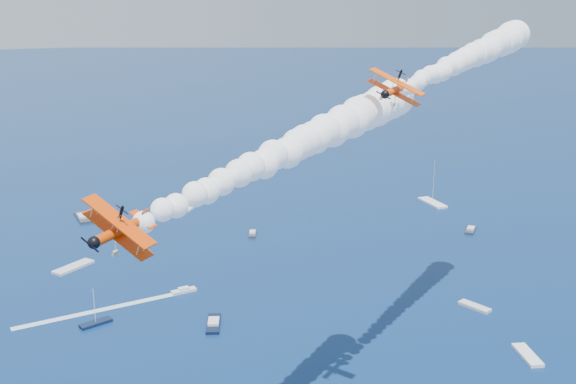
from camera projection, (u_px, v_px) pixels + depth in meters
name	position (u px, v px, depth m)	size (l,w,h in m)	color
biplane_lead	(395.00, 90.00, 102.52)	(8.00, 8.98, 5.41)	#FF4D05
biplane_trail	(120.00, 230.00, 65.43)	(7.48, 8.39, 5.05)	#E13C04
smoke_trail_lead	(469.00, 57.00, 128.41)	(56.97, 38.43, 11.50)	white
smoke_trail_trail	(301.00, 144.00, 91.43)	(56.75, 38.77, 11.50)	white
spectator_boats	(135.00, 261.00, 193.04)	(226.40, 187.62, 0.70)	silver
boat_wakes	(26.00, 367.00, 138.31)	(55.52, 62.19, 0.04)	white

